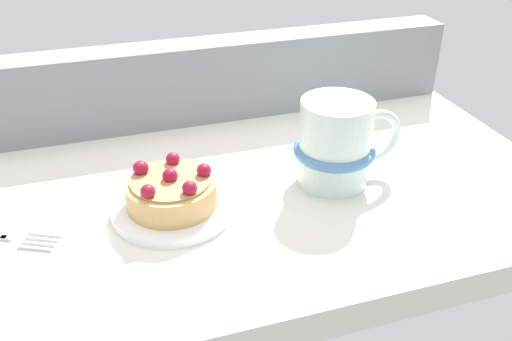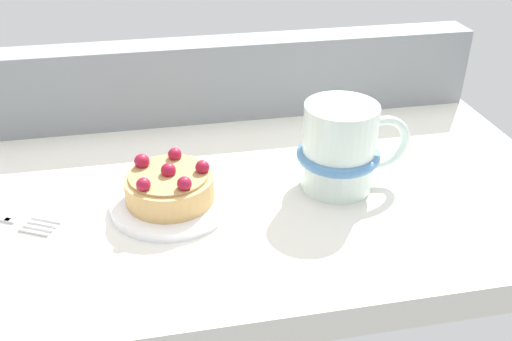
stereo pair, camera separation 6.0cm
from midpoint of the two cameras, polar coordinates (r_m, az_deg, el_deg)
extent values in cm
cube|color=silver|center=(64.87, -0.89, -2.88)|extent=(78.29, 43.01, 3.53)
cube|color=gray|center=(78.08, -3.42, 9.11)|extent=(76.73, 5.40, 10.85)
cylinder|color=white|center=(60.31, -5.79, -3.34)|extent=(12.89, 12.89, 1.03)
cylinder|color=white|center=(60.46, -5.78, -3.54)|extent=(7.09, 7.09, 0.52)
cylinder|color=tan|center=(59.27, -5.89, -1.81)|extent=(9.48, 9.48, 2.78)
cylinder|color=#AB854F|center=(58.46, -5.97, -0.54)|extent=(8.34, 8.34, 0.30)
sphere|color=maroon|center=(58.18, -5.99, -0.08)|extent=(1.59, 1.59, 1.59)
sphere|color=maroon|center=(58.34, -2.55, 0.25)|extent=(1.51, 1.51, 1.51)
sphere|color=maroon|center=(61.00, -5.48, 1.53)|extent=(1.50, 1.50, 1.50)
sphere|color=maroon|center=(60.01, -8.75, 0.83)|extent=(1.65, 1.65, 1.65)
sphere|color=maroon|center=(55.97, -8.39, -1.53)|extent=(1.47, 1.47, 1.47)
sphere|color=maroon|center=(55.60, -4.25, -1.45)|extent=(1.50, 1.50, 1.50)
cylinder|color=silver|center=(62.49, 11.18, 2.29)|extent=(8.05, 8.05, 9.97)
torus|color=#4C7FB2|center=(62.95, 11.09, 1.52)|extent=(9.28, 9.28, 1.20)
torus|color=silver|center=(64.44, 15.33, 2.65)|extent=(6.56, 0.97, 6.56)
cube|color=#B7B7BC|center=(61.97, -21.25, -4.78)|extent=(1.32, 1.04, 0.60)
cube|color=#B7B7BC|center=(59.39, -19.09, -5.99)|extent=(3.23, 1.80, 0.60)
cube|color=#B7B7BC|center=(59.86, -18.71, -5.59)|extent=(3.23, 1.80, 0.60)
cube|color=#B7B7BC|center=(60.34, -18.35, -5.20)|extent=(3.23, 1.80, 0.60)
cube|color=#B7B7BC|center=(60.82, -17.99, -4.82)|extent=(3.23, 1.80, 0.60)
camera|label=1|loc=(0.03, -87.14, 1.70)|focal=39.31mm
camera|label=2|loc=(0.03, 92.86, -1.70)|focal=39.31mm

